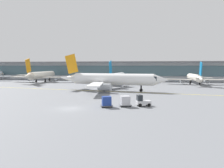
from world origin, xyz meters
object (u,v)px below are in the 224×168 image
gate_airplane_3 (194,78)px  baggage_tug (142,101)px  cargo_dolly_trailing (107,101)px  cargo_dolly_lead (125,101)px  gate_airplane_2 (117,76)px  gate_airplane_1 (42,75)px  taxiing_regional_jet (112,79)px

gate_airplane_3 → baggage_tug: bearing=159.7°
baggage_tug → cargo_dolly_trailing: baggage_tug is taller
cargo_dolly_lead → baggage_tug: bearing=0.0°
gate_airplane_2 → cargo_dolly_trailing: gate_airplane_2 is taller
gate_airplane_1 → gate_airplane_2: gate_airplane_1 is taller
gate_airplane_3 → cargo_dolly_trailing: size_ratio=10.67×
gate_airplane_1 → baggage_tug: gate_airplane_1 is taller
gate_airplane_3 → cargo_dolly_lead: gate_airplane_3 is taller
cargo_dolly_lead → taxiing_regional_jet: bearing=86.8°
gate_airplane_2 → cargo_dolly_trailing: 56.37m
taxiing_regional_jet → gate_airplane_2: bearing=103.5°
gate_airplane_2 → cargo_dolly_lead: 55.75m
gate_airplane_3 → cargo_dolly_lead: (-20.57, -53.43, -1.62)m
gate_airplane_3 → cargo_dolly_lead: size_ratio=10.67×
cargo_dolly_lead → cargo_dolly_trailing: (-3.23, -1.18, 0.00)m
gate_airplane_1 → cargo_dolly_lead: gate_airplane_1 is taller
taxiing_regional_jet → cargo_dolly_lead: size_ratio=13.40×
gate_airplane_3 → cargo_dolly_trailing: (-23.80, -54.61, -1.62)m
baggage_tug → cargo_dolly_trailing: size_ratio=1.16×
gate_airplane_1 → gate_airplane_2: bearing=-91.5°
taxiing_regional_jet → cargo_dolly_trailing: bearing=-73.8°
baggage_tug → cargo_dolly_lead: baggage_tug is taller
gate_airplane_3 → taxiing_regional_jet: taxiing_regional_jet is taller
cargo_dolly_lead → cargo_dolly_trailing: size_ratio=1.00×
baggage_tug → cargo_dolly_trailing: 6.66m
baggage_tug → cargo_dolly_lead: (-3.02, -1.11, 0.16)m
taxiing_regional_jet → gate_airplane_3: bearing=52.3°
gate_airplane_2 → taxiing_regional_jet: 29.97m
gate_airplane_3 → cargo_dolly_trailing: 59.60m
taxiing_regional_jet → baggage_tug: 26.11m
gate_airplane_3 → taxiing_regional_jet: bearing=133.8°
gate_airplane_3 → taxiing_regional_jet: 40.09m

